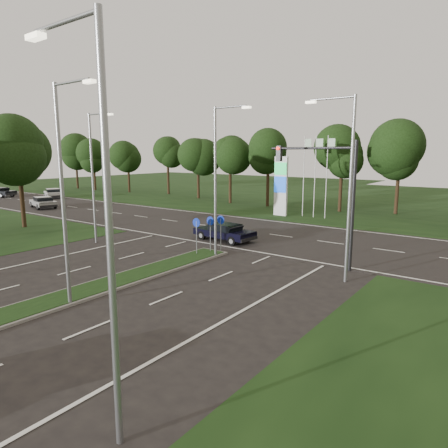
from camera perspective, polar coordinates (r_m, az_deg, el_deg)
The scene contains 16 objects.
verge_far at distance 60.32m, azimuth 21.56°, elevation 3.36°, with size 160.00×50.00×0.02m, color black.
cross_road at distance 31.74m, azimuth 6.54°, elevation -1.47°, with size 160.00×12.00×0.02m, color black.
median_kerb at distance 18.14m, azimuth -27.93°, elevation -11.33°, with size 2.00×26.00×0.12m, color slate.
streetlight_median_near at distance 17.12m, azimuth -21.81°, elevation 5.20°, with size 2.53×0.22×9.00m.
streetlight_median_far at distance 23.91m, azimuth -0.88°, elevation 7.10°, with size 2.53×0.22×9.00m.
streetlight_left_far at distance 29.28m, azimuth -18.08°, elevation 7.16°, with size 2.53×0.22×9.00m.
streetlight_right_far at distance 20.14m, azimuth 17.11°, elevation 6.10°, with size 2.53×0.22×9.00m.
streetlight_right_near at distance 8.46m, azimuth -16.98°, elevation 1.18°, with size 2.53×0.22×9.00m.
traffic_signal at distance 22.60m, azimuth 14.92°, elevation 5.51°, with size 5.10×0.42×7.00m.
median_signs at distance 25.24m, azimuth -2.11°, elevation -0.45°, with size 1.16×1.76×2.38m.
gas_pylon at distance 40.97m, azimuth 8.43°, elevation 5.60°, with size 5.80×1.26×8.00m.
tree_left_far at distance 37.46m, azimuth -26.90°, elevation 8.68°, with size 5.20×5.20×8.86m.
treeline_far at distance 45.57m, azimuth 17.13°, elevation 10.28°, with size 6.00×6.00×9.90m.
navy_sedan at distance 29.12m, azimuth 0.07°, elevation -1.10°, with size 4.73×2.25×1.26m.
far_car_a at distance 51.13m, azimuth -24.44°, elevation 2.88°, with size 4.98×3.13×1.33m.
far_car_b at distance 62.12m, azimuth -23.23°, elevation 4.10°, with size 5.11×3.73×1.35m.
Camera 1 is at (15.55, -2.94, 6.32)m, focal length 32.00 mm.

